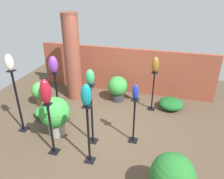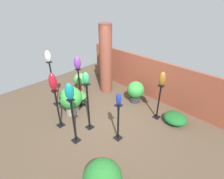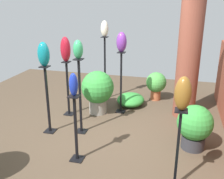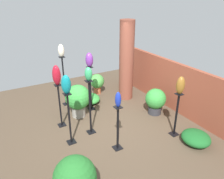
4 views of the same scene
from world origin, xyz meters
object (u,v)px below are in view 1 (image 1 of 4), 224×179
at_px(potted_plant_back_center, 118,87).
at_px(art_vase_violet, 53,65).
at_px(art_vase_bronze, 155,65).
at_px(brick_pillar, 72,58).
at_px(pedestal_ruby, 51,131).
at_px(potted_plant_front_right, 172,177).
at_px(art_vase_teal, 86,95).
at_px(art_vase_cobalt, 136,92).
at_px(pedestal_ivory, 18,104).
at_px(art_vase_jade, 90,77).
at_px(art_vase_ruby, 45,92).
at_px(potted_plant_mid_right, 55,114).
at_px(potted_plant_near_pillar, 40,91).
at_px(pedestal_teal, 89,137).
at_px(pedestal_cobalt, 134,123).
at_px(pedestal_bronze, 153,93).
at_px(art_vase_ivory, 9,62).
at_px(pedestal_violet, 58,100).
at_px(pedestal_jade, 92,117).

bearing_deg(potted_plant_back_center, art_vase_violet, -127.11).
bearing_deg(art_vase_bronze, potted_plant_back_center, 166.24).
relative_size(brick_pillar, pedestal_ruby, 2.16).
height_order(art_vase_violet, potted_plant_front_right, art_vase_violet).
distance_m(art_vase_teal, art_vase_cobalt, 1.15).
relative_size(pedestal_ivory, art_vase_bronze, 3.63).
relative_size(art_vase_jade, art_vase_violet, 0.79).
height_order(art_vase_bronze, potted_plant_back_center, art_vase_bronze).
height_order(art_vase_jade, art_vase_violet, art_vase_violet).
relative_size(pedestal_ruby, art_vase_ruby, 2.32).
bearing_deg(potted_plant_mid_right, potted_plant_near_pillar, 134.33).
bearing_deg(potted_plant_front_right, brick_pillar, 135.61).
bearing_deg(pedestal_teal, pedestal_cobalt, 49.36).
bearing_deg(pedestal_bronze, art_vase_ruby, -127.75).
bearing_deg(art_vase_ivory, art_vase_cobalt, 6.69).
xyz_separation_m(pedestal_bronze, art_vase_teal, (-0.98, -2.37, 0.99)).
relative_size(pedestal_violet, art_vase_ruby, 2.66).
xyz_separation_m(pedestal_bronze, potted_plant_front_right, (0.61, -2.85, 0.00)).
xyz_separation_m(art_vase_teal, art_vase_jade, (-0.15, 0.59, 0.08)).
relative_size(pedestal_cobalt, art_vase_bronze, 2.52).
bearing_deg(art_vase_ruby, pedestal_violet, 111.36).
height_order(brick_pillar, potted_plant_front_right, brick_pillar).
bearing_deg(art_vase_jade, potted_plant_mid_right, 177.68).
relative_size(pedestal_ivory, potted_plant_front_right, 1.72).
xyz_separation_m(brick_pillar, pedestal_teal, (1.42, -2.47, -0.69)).
bearing_deg(art_vase_bronze, pedestal_ruby, -127.75).
distance_m(pedestal_ivory, potted_plant_mid_right, 0.90).
bearing_deg(art_vase_violet, art_vase_cobalt, -7.30).
xyz_separation_m(pedestal_violet, potted_plant_mid_right, (0.18, -0.48, -0.08)).
bearing_deg(art_vase_ivory, art_vase_violet, 39.07).
height_order(pedestal_bronze, art_vase_jade, art_vase_jade).
bearing_deg(potted_plant_front_right, pedestal_ruby, 168.03).
distance_m(potted_plant_back_center, potted_plant_front_right, 3.54).
bearing_deg(pedestal_teal, pedestal_ivory, 164.56).
xyz_separation_m(art_vase_cobalt, art_vase_violet, (-1.98, 0.25, 0.31)).
xyz_separation_m(art_vase_teal, potted_plant_mid_right, (-1.07, 0.62, -0.96)).
bearing_deg(art_vase_cobalt, potted_plant_front_right, -57.21).
xyz_separation_m(pedestal_jade, potted_plant_front_right, (1.73, -1.07, -0.14)).
height_order(pedestal_violet, potted_plant_front_right, pedestal_violet).
xyz_separation_m(art_vase_ruby, potted_plant_front_right, (2.42, -0.51, -0.92)).
relative_size(art_vase_cobalt, potted_plant_front_right, 0.38).
xyz_separation_m(art_vase_bronze, potted_plant_back_center, (-1.07, 0.26, -0.92)).
xyz_separation_m(brick_pillar, pedestal_bronze, (2.40, -0.10, -0.76)).
relative_size(pedestal_cobalt, art_vase_violet, 2.60).
bearing_deg(potted_plant_front_right, pedestal_jade, 148.44).
distance_m(art_vase_jade, potted_plant_near_pillar, 2.65).
height_order(pedestal_teal, art_vase_jade, art_vase_jade).
relative_size(brick_pillar, pedestal_teal, 1.99).
bearing_deg(pedestal_ivory, pedestal_teal, -15.44).
bearing_deg(pedestal_teal, pedestal_ruby, 177.67).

